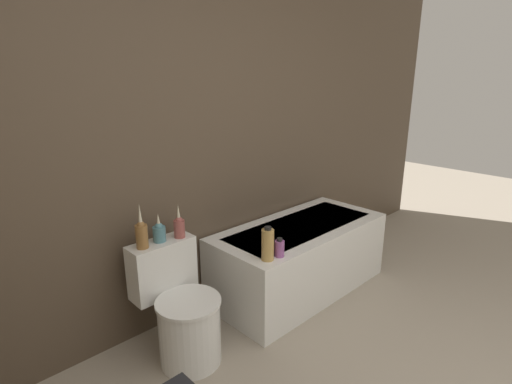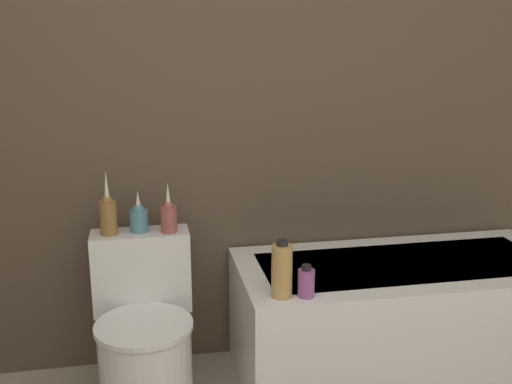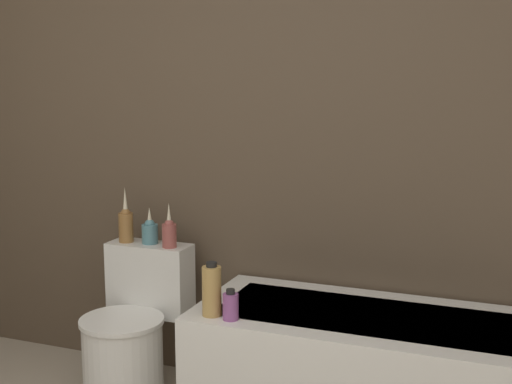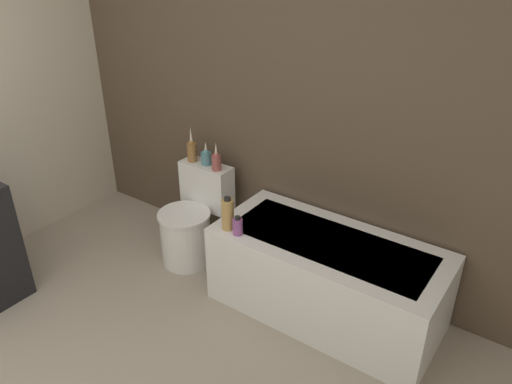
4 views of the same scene
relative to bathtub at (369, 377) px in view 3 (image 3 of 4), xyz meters
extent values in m
cube|color=brown|center=(-0.78, 0.38, 1.02)|extent=(6.40, 0.06, 2.60)
cube|color=white|center=(0.00, 0.00, 0.00)|extent=(1.45, 0.66, 0.55)
cube|color=#B7BCC6|center=(0.00, 0.00, 0.26)|extent=(1.25, 0.46, 0.01)
cylinder|color=white|center=(-1.12, -0.10, -0.08)|extent=(0.37, 0.37, 0.39)
cylinder|color=white|center=(-1.12, -0.10, 0.13)|extent=(0.39, 0.39, 0.02)
cube|color=white|center=(-1.12, 0.17, 0.25)|extent=(0.41, 0.16, 0.35)
cylinder|color=olive|center=(-1.25, 0.16, 0.50)|extent=(0.07, 0.07, 0.14)
sphere|color=olive|center=(-1.25, 0.16, 0.57)|extent=(0.05, 0.05, 0.05)
cone|color=beige|center=(-1.25, 0.16, 0.63)|extent=(0.02, 0.02, 0.13)
cylinder|color=teal|center=(-1.12, 0.18, 0.47)|extent=(0.08, 0.08, 0.09)
sphere|color=teal|center=(-1.12, 0.18, 0.52)|extent=(0.05, 0.05, 0.05)
cone|color=beige|center=(-1.12, 0.18, 0.56)|extent=(0.03, 0.03, 0.08)
cylinder|color=#994C47|center=(-1.00, 0.15, 0.48)|extent=(0.07, 0.07, 0.11)
sphere|color=#994C47|center=(-1.00, 0.15, 0.54)|extent=(0.04, 0.04, 0.04)
cone|color=beige|center=(-1.00, 0.15, 0.59)|extent=(0.02, 0.02, 0.10)
cylinder|color=tan|center=(-0.60, -0.23, 0.37)|extent=(0.08, 0.08, 0.20)
cylinder|color=black|center=(-0.60, -0.23, 0.48)|extent=(0.04, 0.04, 0.02)
cylinder|color=#8C4C8C|center=(-0.51, -0.25, 0.32)|extent=(0.06, 0.06, 0.11)
cylinder|color=black|center=(-0.51, -0.25, 0.39)|extent=(0.04, 0.04, 0.02)
camera|label=1|loc=(-2.26, -1.84, 1.41)|focal=28.00mm
camera|label=2|loc=(-1.10, -2.27, 1.23)|focal=42.00mm
camera|label=3|loc=(0.58, -2.75, 1.28)|focal=50.00mm
camera|label=4|loc=(1.10, -2.34, 1.98)|focal=35.00mm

